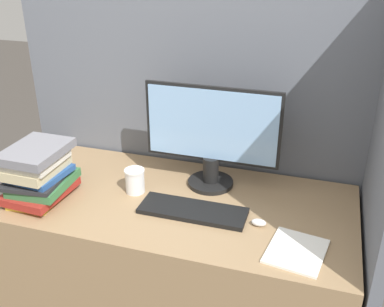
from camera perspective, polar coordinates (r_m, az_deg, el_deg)
name	(u,v)px	position (r m, az deg, el deg)	size (l,w,h in m)	color
cubicle_panel_rear	(205,138)	(2.30, 1.69, 1.94)	(1.93, 0.04, 1.72)	slate
cubicle_panel_right	(376,201)	(1.90, 22.36, -5.63)	(0.04, 0.81, 1.72)	slate
desk	(180,266)	(2.22, -1.48, -14.04)	(1.53, 0.75, 0.73)	#937551
monitor	(212,138)	(2.03, 2.50, 2.03)	(0.62, 0.21, 0.48)	black
keyboard	(193,211)	(1.92, 0.11, -7.26)	(0.46, 0.16, 0.02)	black
mouse	(259,223)	(1.86, 8.47, -8.67)	(0.06, 0.04, 0.03)	silver
coffee_cup	(135,181)	(2.06, -7.26, -3.45)	(0.09, 0.09, 0.11)	white
book_stack	(38,173)	(2.08, -18.95, -2.37)	(0.26, 0.31, 0.25)	gold
paper_pile	(296,251)	(1.75, 13.10, -11.98)	(0.24, 0.26, 0.01)	white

